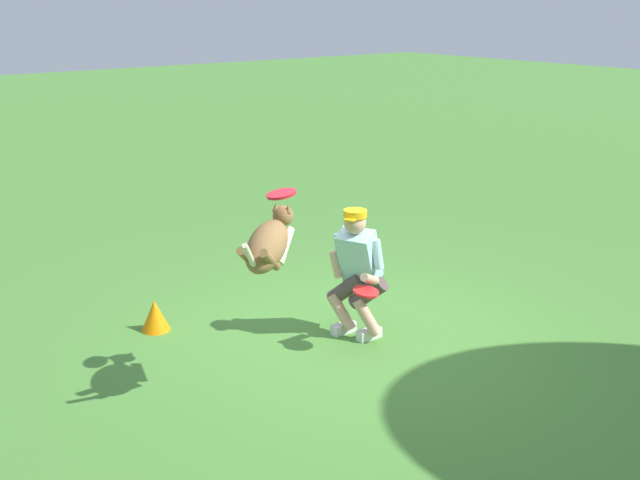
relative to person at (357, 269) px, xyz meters
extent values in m
plane|color=#4A8535|center=(0.05, 0.05, -0.70)|extent=(60.00, 60.00, 0.00)
cube|color=silver|center=(0.06, -0.13, -0.65)|extent=(0.26, 0.10, 0.10)
cylinder|color=tan|center=(0.10, -0.11, -0.46)|extent=(0.22, 0.33, 0.37)
cylinder|color=#514140|center=(0.04, -0.11, -0.23)|extent=(0.29, 0.43, 0.37)
cube|color=silver|center=(-0.05, 0.13, -0.65)|extent=(0.26, 0.10, 0.10)
cylinder|color=tan|center=(-0.01, 0.15, -0.46)|extent=(0.22, 0.33, 0.37)
cylinder|color=#514140|center=(-0.05, 0.11, -0.23)|extent=(0.29, 0.43, 0.37)
cube|color=#A9D8DD|center=(-0.03, -0.01, 0.11)|extent=(0.51, 0.47, 0.58)
cylinder|color=#A9D8DD|center=(0.06, -0.19, 0.17)|extent=(0.14, 0.16, 0.29)
cylinder|color=#A9D8DD|center=(-0.09, 0.18, 0.17)|extent=(0.14, 0.16, 0.29)
cylinder|color=tan|center=(0.08, 0.27, -0.01)|extent=(0.30, 0.18, 0.19)
cylinder|color=tan|center=(0.11, -0.19, 0.01)|extent=(0.13, 0.16, 0.27)
sphere|color=tan|center=(0.06, 0.02, 0.47)|extent=(0.21, 0.21, 0.21)
cylinder|color=yellow|center=(0.06, 0.02, 0.56)|extent=(0.22, 0.22, 0.07)
cylinder|color=yellow|center=(0.15, 0.06, 0.53)|extent=(0.12, 0.12, 0.02)
ellipsoid|color=olive|center=(1.39, 0.52, 0.63)|extent=(0.71, 0.62, 0.48)
ellipsoid|color=beige|center=(1.26, 0.42, 0.60)|extent=(0.15, 0.21, 0.18)
sphere|color=olive|center=(1.07, 0.29, 0.77)|extent=(0.17, 0.17, 0.17)
cone|color=olive|center=(1.00, 0.23, 0.75)|extent=(0.13, 0.13, 0.09)
cone|color=olive|center=(1.05, 0.34, 0.85)|extent=(0.06, 0.06, 0.07)
cone|color=olive|center=(1.12, 0.25, 0.85)|extent=(0.06, 0.06, 0.07)
cylinder|color=beige|center=(1.19, 0.49, 0.59)|extent=(0.31, 0.25, 0.26)
cylinder|color=beige|center=(1.30, 0.34, 0.59)|extent=(0.31, 0.25, 0.26)
cylinder|color=olive|center=(1.48, 0.70, 0.59)|extent=(0.31, 0.25, 0.26)
cylinder|color=olive|center=(1.59, 0.55, 0.59)|extent=(0.31, 0.25, 0.26)
cylinder|color=beige|center=(1.70, 0.74, 0.68)|extent=(0.19, 0.15, 0.23)
cylinder|color=red|center=(1.15, 0.39, 0.99)|extent=(0.34, 0.34, 0.08)
cylinder|color=red|center=(0.19, 0.34, -0.09)|extent=(0.26, 0.26, 0.07)
cone|color=orange|center=(1.49, -1.34, -0.54)|extent=(0.29, 0.29, 0.32)
camera|label=1|loc=(4.63, 5.29, 2.48)|focal=43.68mm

